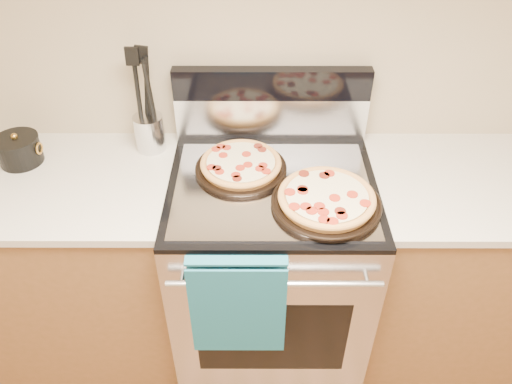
{
  "coord_description": "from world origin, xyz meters",
  "views": [
    {
      "loc": [
        -0.06,
        0.22,
        2.04
      ],
      "look_at": [
        -0.06,
        1.55,
        0.96
      ],
      "focal_mm": 35.0,
      "sensor_mm": 36.0,
      "label": 1
    }
  ],
  "objects_px": {
    "pepperoni_pizza_back": "(241,165)",
    "utensil_crock": "(150,133)",
    "saucepan": "(19,151)",
    "range_body": "(270,270)",
    "pepperoni_pizza_front": "(326,200)"
  },
  "relations": [
    {
      "from": "pepperoni_pizza_back",
      "to": "utensil_crock",
      "type": "distance_m",
      "value": 0.4
    },
    {
      "from": "range_body",
      "to": "pepperoni_pizza_back",
      "type": "height_order",
      "value": "pepperoni_pizza_back"
    },
    {
      "from": "pepperoni_pizza_back",
      "to": "saucepan",
      "type": "xyz_separation_m",
      "value": [
        -0.85,
        0.08,
        0.01
      ]
    },
    {
      "from": "range_body",
      "to": "utensil_crock",
      "type": "relative_size",
      "value": 6.21
    },
    {
      "from": "range_body",
      "to": "saucepan",
      "type": "bearing_deg",
      "value": 171.37
    },
    {
      "from": "pepperoni_pizza_back",
      "to": "pepperoni_pizza_front",
      "type": "xyz_separation_m",
      "value": [
        0.3,
        -0.2,
        0.0
      ]
    },
    {
      "from": "utensil_crock",
      "to": "saucepan",
      "type": "height_order",
      "value": "utensil_crock"
    },
    {
      "from": "saucepan",
      "to": "utensil_crock",
      "type": "bearing_deg",
      "value": 10.85
    },
    {
      "from": "range_body",
      "to": "pepperoni_pizza_front",
      "type": "distance_m",
      "value": 0.55
    },
    {
      "from": "pepperoni_pizza_back",
      "to": "utensil_crock",
      "type": "height_order",
      "value": "utensil_crock"
    },
    {
      "from": "range_body",
      "to": "utensil_crock",
      "type": "distance_m",
      "value": 0.76
    },
    {
      "from": "pepperoni_pizza_front",
      "to": "saucepan",
      "type": "xyz_separation_m",
      "value": [
        -1.15,
        0.28,
        0.01
      ]
    },
    {
      "from": "saucepan",
      "to": "range_body",
      "type": "bearing_deg",
      "value": -8.63
    },
    {
      "from": "utensil_crock",
      "to": "saucepan",
      "type": "bearing_deg",
      "value": -169.15
    },
    {
      "from": "range_body",
      "to": "utensil_crock",
      "type": "xyz_separation_m",
      "value": [
        -0.48,
        0.24,
        0.53
      ]
    }
  ]
}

